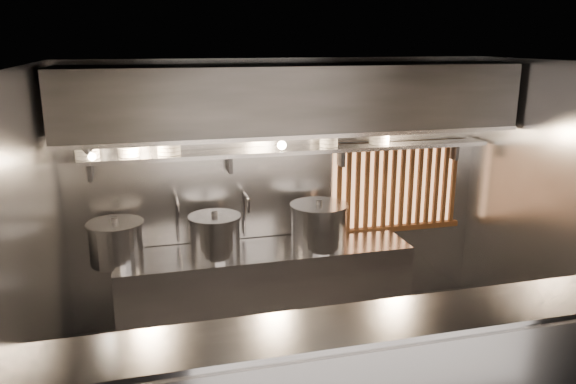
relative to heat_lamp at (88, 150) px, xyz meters
name	(u,v)px	position (x,y,z in m)	size (l,w,h in m)	color
ceiling	(333,64)	(1.90, -0.85, 0.73)	(4.50, 4.50, 0.00)	black
wall_back	(284,191)	(1.90, 0.65, -0.67)	(4.50, 4.50, 0.00)	gray
wall_left	(37,264)	(-0.35, -0.85, -0.67)	(3.00, 3.00, 0.00)	gray
wall_right	(559,216)	(4.15, -0.85, -0.67)	(3.00, 3.00, 0.00)	gray
cooking_bench	(265,289)	(1.60, 0.28, -1.62)	(3.00, 0.70, 0.90)	#9C9CA1
bowl_shelf	(288,150)	(1.90, 0.47, -0.19)	(4.40, 0.34, 0.04)	#9C9CA1
exhaust_hood	(294,99)	(1.90, 0.25, 0.36)	(4.40, 0.81, 0.65)	#2D2D30
wood_screen	(397,186)	(3.20, 0.60, -0.69)	(1.56, 0.09, 1.04)	#FFB072
faucet_left	(177,211)	(0.75, 0.52, -0.76)	(0.04, 0.30, 0.50)	silver
faucet_right	(246,206)	(1.45, 0.52, -0.76)	(0.04, 0.30, 0.50)	silver
heat_lamp	(88,150)	(0.00, 0.00, 0.00)	(0.25, 0.35, 0.20)	#9C9CA1
pendant_bulb	(282,145)	(1.80, 0.35, -0.11)	(0.09, 0.09, 0.19)	#2D2D30
stock_pot_left	(116,242)	(0.15, 0.31, -0.96)	(0.66, 0.66, 0.44)	#9C9CA1
stock_pot_mid	(215,236)	(1.09, 0.23, -0.96)	(0.60, 0.60, 0.46)	#9C9CA1
stock_pot_right	(319,225)	(2.16, 0.23, -0.94)	(0.76, 0.76, 0.49)	#9C9CA1
bowl_stack_0	(87,152)	(-0.05, 0.47, -0.10)	(0.24, 0.24, 0.13)	white
bowl_stack_1	(129,152)	(0.32, 0.47, -0.12)	(0.22, 0.22, 0.09)	white
bowl_stack_2	(169,148)	(0.70, 0.47, -0.10)	(0.24, 0.24, 0.13)	white
bowl_stack_3	(329,140)	(2.33, 0.47, -0.10)	(0.21, 0.21, 0.13)	white
bowl_stack_4	(379,138)	(2.90, 0.47, -0.10)	(0.23, 0.23, 0.13)	white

